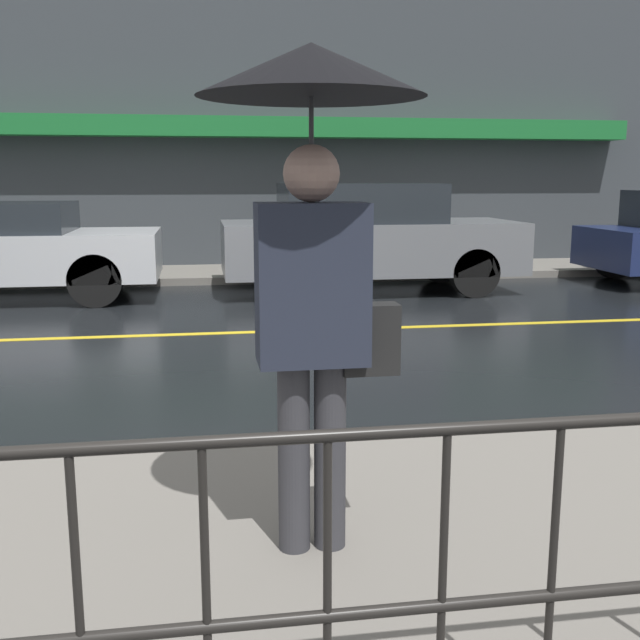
{
  "coord_description": "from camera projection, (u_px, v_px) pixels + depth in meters",
  "views": [
    {
      "loc": [
        0.34,
        -8.28,
        1.72
      ],
      "look_at": [
        1.39,
        -1.7,
        0.45
      ],
      "focal_mm": 42.0,
      "sensor_mm": 36.0,
      "label": 1
    }
  ],
  "objects": [
    {
      "name": "railing_foreground",
      "position": [
        77.0,
        577.0,
        1.9
      ],
      "size": [
        12.0,
        0.04,
        0.96
      ],
      "color": "black",
      "rests_on": "sidewalk_near"
    },
    {
      "name": "building_storefront",
      "position": [
        176.0,
        79.0,
        13.37
      ],
      "size": [
        28.0,
        0.85,
        6.97
      ],
      "color": "#383D42",
      "rests_on": "ground_plane"
    },
    {
      "name": "sidewalk_near",
      "position": [
        130.0,
        576.0,
        3.17
      ],
      "size": [
        28.0,
        2.85,
        0.12
      ],
      "color": "slate",
      "rests_on": "ground_plane"
    },
    {
      "name": "ground_plane",
      "position": [
        172.0,
        335.0,
        8.3
      ],
      "size": [
        80.0,
        80.0,
        0.0
      ],
      "primitive_type": "plane",
      "color": "black"
    },
    {
      "name": "pedestrian",
      "position": [
        313.0,
        184.0,
        3.0
      ],
      "size": [
        0.91,
        0.91,
        2.11
      ],
      "color": "#333338",
      "rests_on": "sidewalk_near"
    },
    {
      "name": "lane_marking",
      "position": [
        172.0,
        335.0,
        8.3
      ],
      "size": [
        25.2,
        0.12,
        0.01
      ],
      "color": "gold",
      "rests_on": "ground_plane"
    },
    {
      "name": "car_grey",
      "position": [
        367.0,
        237.0,
        11.3
      ],
      "size": [
        4.44,
        1.79,
        1.63
      ],
      "color": "slate",
      "rests_on": "ground_plane"
    },
    {
      "name": "sidewalk_far",
      "position": [
        181.0,
        275.0,
        12.95
      ],
      "size": [
        28.0,
        1.92,
        0.12
      ],
      "color": "slate",
      "rests_on": "ground_plane"
    },
    {
      "name": "car_silver",
      "position": [
        1.0,
        249.0,
        10.5
      ],
      "size": [
        4.27,
        1.76,
        1.37
      ],
      "color": "#B2B5BA",
      "rests_on": "ground_plane"
    }
  ]
}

